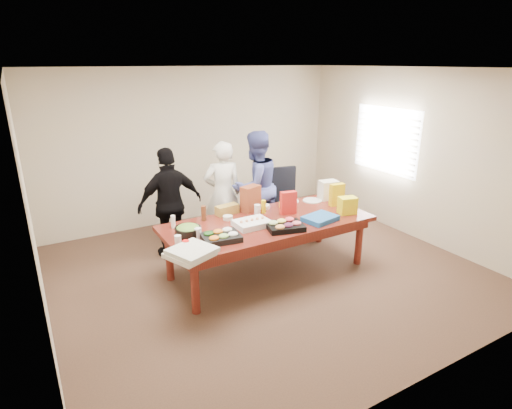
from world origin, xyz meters
TOP-DOWN VIEW (x-y plane):
  - floor at (0.00, 0.00)m, footprint 5.50×5.00m
  - ceiling at (0.00, 0.00)m, footprint 5.50×5.00m
  - wall_back at (0.00, 2.50)m, footprint 5.50×0.04m
  - wall_front at (0.00, -2.50)m, footprint 5.50×0.04m
  - wall_left at (-2.75, 0.00)m, footprint 0.04×5.00m
  - wall_right at (2.75, 0.00)m, footprint 0.04×5.00m
  - window_panel at (2.72, 0.60)m, footprint 0.03×1.40m
  - window_blinds at (2.68, 0.60)m, footprint 0.04×1.36m
  - conference_table at (0.00, 0.00)m, footprint 2.80×1.20m
  - office_chair at (1.00, 0.95)m, footprint 0.64×0.64m
  - person_center at (-0.09, 1.20)m, footprint 0.67×0.51m
  - person_right at (0.44, 1.10)m, footprint 0.97×0.82m
  - person_left at (-0.96, 1.14)m, footprint 0.98×0.45m
  - veggie_tray at (-0.81, -0.25)m, footprint 0.49×0.41m
  - fruit_tray at (0.04, -0.34)m, footprint 0.53×0.46m
  - sheet_cake at (-0.28, -0.05)m, footprint 0.45×0.34m
  - salad_bowl at (-1.10, 0.08)m, footprint 0.34×0.34m
  - chip_bag_blue at (0.61, -0.34)m, footprint 0.50×0.41m
  - chip_bag_red at (0.39, 0.10)m, footprint 0.24×0.14m
  - chip_bag_yellow at (1.22, 0.05)m, footprint 0.23×0.11m
  - chip_bag_orange at (0.53, 0.24)m, footprint 0.17×0.11m
  - mayo_jar at (0.02, 0.31)m, footprint 0.10×0.10m
  - mustard_bottle at (0.11, 0.31)m, footprint 0.07×0.07m
  - dressing_bottle at (-0.74, 0.45)m, footprint 0.08×0.08m
  - ranch_bottle at (-1.18, 0.41)m, footprint 0.06×0.06m
  - banana_bunch at (0.55, 0.35)m, footprint 0.26×0.25m
  - bread_loaf at (-0.35, 0.52)m, footprint 0.34×0.18m
  - kraft_bag at (-0.00, 0.48)m, footprint 0.32×0.24m
  - red_cup at (-1.27, -0.28)m, footprint 0.10×0.10m
  - clear_cup_a at (-1.30, -0.11)m, footprint 0.09×0.09m
  - clear_cup_b at (-1.02, -0.04)m, footprint 0.11×0.11m
  - pizza_box_lower at (-1.30, -0.48)m, footprint 0.57×0.57m
  - pizza_box_upper at (-1.28, -0.50)m, footprint 0.57×0.57m
  - plate_a at (1.03, 0.38)m, footprint 0.33×0.33m
  - plate_b at (0.73, 0.52)m, footprint 0.25×0.25m
  - dip_bowl_a at (0.21, 0.45)m, footprint 0.16×0.16m
  - dip_bowl_b at (-0.44, 0.32)m, footprint 0.13×0.13m
  - grocery_bag_white at (1.30, 0.34)m, footprint 0.30×0.24m
  - grocery_bag_yellow at (1.11, -0.30)m, footprint 0.27×0.22m

SIDE VIEW (x-z plane):
  - floor at x=0.00m, z-range -0.02..0.00m
  - conference_table at x=0.00m, z-range 0.00..0.75m
  - office_chair at x=1.00m, z-range 0.00..1.07m
  - plate_b at x=0.73m, z-range 0.75..0.76m
  - plate_a at x=1.03m, z-range 0.75..0.77m
  - pizza_box_lower at x=-1.30m, z-range 0.75..0.80m
  - dip_bowl_b at x=-0.44m, z-range 0.75..0.80m
  - dip_bowl_a at x=0.21m, z-range 0.75..0.81m
  - chip_bag_blue at x=0.61m, z-range 0.75..0.82m
  - veggie_tray at x=-0.81m, z-range 0.75..0.82m
  - fruit_tray at x=0.04m, z-range 0.75..0.82m
  - banana_bunch at x=0.55m, z-range 0.75..0.83m
  - sheet_cake at x=-0.28m, z-range 0.75..0.83m
  - salad_bowl at x=-1.10m, z-range 0.75..0.86m
  - red_cup at x=-1.27m, z-range 0.75..0.86m
  - clear_cup_a at x=-1.30m, z-range 0.75..0.86m
  - clear_cup_b at x=-1.02m, z-range 0.75..0.87m
  - bread_loaf at x=-0.35m, z-range 0.75..0.88m
  - mayo_jar at x=0.02m, z-range 0.75..0.88m
  - person_left at x=-0.96m, z-range 0.00..1.65m
  - person_center at x=-0.09m, z-range 0.00..1.65m
  - pizza_box_upper at x=-1.28m, z-range 0.80..0.85m
  - ranch_bottle at x=-1.18m, z-range 0.75..0.92m
  - mustard_bottle at x=0.11m, z-range 0.75..0.93m
  - dressing_bottle at x=-0.74m, z-range 0.75..0.96m
  - grocery_bag_yellow at x=1.11m, z-range 0.75..0.99m
  - chip_bag_orange at x=0.53m, z-range 0.75..1.00m
  - person_right at x=0.44m, z-range 0.00..1.77m
  - grocery_bag_white at x=1.30m, z-range 0.75..1.04m
  - chip_bag_red at x=0.39m, z-range 0.75..1.07m
  - chip_bag_yellow at x=1.22m, z-range 0.75..1.08m
  - kraft_bag at x=0.00m, z-range 0.75..1.11m
  - wall_back at x=0.00m, z-range 0.00..2.70m
  - wall_front at x=0.00m, z-range 0.00..2.70m
  - wall_left at x=-2.75m, z-range 0.00..2.70m
  - wall_right at x=2.75m, z-range 0.00..2.70m
  - window_panel at x=2.72m, z-range 0.95..2.05m
  - window_blinds at x=2.68m, z-range 1.00..2.00m
  - ceiling at x=0.00m, z-range 2.70..2.72m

